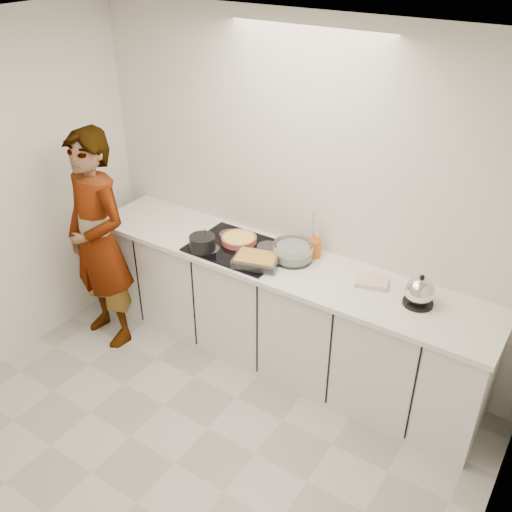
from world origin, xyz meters
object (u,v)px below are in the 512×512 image
Objects in this scene: tart_dish at (239,239)px; mixing_bowl at (293,252)px; utensil_crock at (314,248)px; cook at (98,242)px; kettle at (420,292)px; saucepan at (202,243)px; hob at (238,248)px; baking_dish at (257,259)px.

mixing_bowl reaches higher than tart_dish.
cook is (-1.51, -0.73, -0.07)m from utensil_crock.
mixing_bowl is at bearing 2.57° from tart_dish.
kettle is 2.45m from cook.
saucepan is at bearing -157.41° from mixing_bowl.
utensil_crock is at bearing 23.06° from hob.
baking_dish is 1.04× the size of mixing_bowl.
hob is 0.28m from baking_dish.
saucepan reaches higher than tart_dish.
baking_dish is at bearing -129.20° from utensil_crock.
cook is (-1.41, -0.60, -0.07)m from mixing_bowl.
cook reaches higher than hob.
saucepan is 0.69m from mixing_bowl.
mixing_bowl is 0.17m from utensil_crock.
baking_dish reaches higher than hob.
cook is at bearing -152.77° from hob.
hob is 1.99× the size of mixing_bowl.
cook is (-0.78, -0.34, -0.07)m from saucepan.
saucepan is 0.84m from utensil_crock.
baking_dish is (0.29, -0.19, 0.01)m from tart_dish.
hob is 0.40× the size of cook.
kettle reaches higher than tart_dish.
kettle is at bearing 8.06° from saucepan.
tart_dish is 0.30m from saucepan.
saucepan is 0.64× the size of baking_dish.
tart_dish is at bearing 40.76° from cook.
hob is at bearing -167.70° from mixing_bowl.
tart_dish reaches higher than hob.
cook reaches higher than tart_dish.
saucepan is 0.85m from cook.
mixing_bowl is 0.97m from kettle.
tart_dish is 0.19× the size of cook.
kettle is (0.97, -0.04, 0.03)m from mixing_bowl.
kettle is at bearing 22.46° from cook.
hob is 1.40m from kettle.
hob is 5.27× the size of utensil_crock.
utensil_crock reaches higher than baking_dish.
tart_dish is at bearing 55.77° from saucepan.
utensil_crock is (0.10, 0.13, 0.00)m from mixing_bowl.
kettle reaches higher than hob.
kettle reaches higher than mixing_bowl.
kettle is (1.15, 0.18, 0.05)m from baking_dish.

